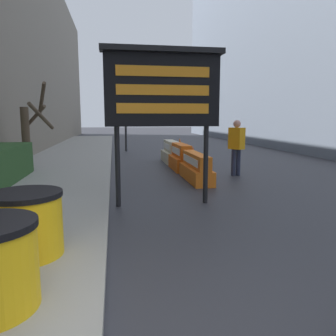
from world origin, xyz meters
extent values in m
cylinder|color=#4C3D2D|center=(-2.56, 8.53, 1.10)|extent=(0.25, 0.25, 1.94)
cylinder|color=#4C3D2D|center=(-2.01, 8.24, 1.79)|extent=(0.54, 1.22, 0.86)
cylinder|color=#4C3D2D|center=(-2.07, 8.79, 2.34)|extent=(0.52, 1.08, 1.00)
cylinder|color=#4C3D2D|center=(-2.31, 8.91, 1.81)|extent=(0.79, 0.66, 0.71)
cylinder|color=yellow|center=(-0.91, 1.70, 0.48)|extent=(0.82, 0.82, 0.70)
cylinder|color=black|center=(-0.91, 1.70, 0.87)|extent=(0.85, 0.85, 0.06)
cylinder|color=black|center=(0.18, 4.19, 0.79)|extent=(0.10, 0.10, 1.58)
cylinder|color=black|center=(1.96, 4.19, 0.79)|extent=(0.10, 0.10, 1.58)
cube|color=black|center=(1.07, 4.19, 2.26)|extent=(2.22, 0.24, 1.37)
cube|color=black|center=(1.07, 4.12, 3.00)|extent=(2.34, 0.34, 0.10)
cube|color=orange|center=(1.07, 4.06, 2.61)|extent=(1.78, 0.02, 0.19)
cube|color=orange|center=(1.07, 4.06, 2.26)|extent=(1.78, 0.02, 0.19)
cube|color=orange|center=(1.07, 4.06, 1.92)|extent=(1.78, 0.02, 0.19)
cube|color=orange|center=(2.36, 6.55, 0.19)|extent=(0.53, 2.07, 0.39)
cube|color=orange|center=(2.36, 6.55, 0.58)|extent=(0.32, 2.07, 0.39)
cube|color=white|center=(2.19, 6.55, 0.58)|extent=(0.02, 1.66, 0.19)
cube|color=orange|center=(2.36, 8.56, 0.22)|extent=(0.61, 1.63, 0.43)
cube|color=orange|center=(2.36, 8.56, 0.65)|extent=(0.36, 1.63, 0.43)
cube|color=white|center=(2.17, 8.56, 0.65)|extent=(0.02, 1.31, 0.22)
cube|color=beige|center=(2.36, 10.47, 0.21)|extent=(0.60, 1.70, 0.42)
cube|color=beige|center=(2.36, 10.47, 0.64)|extent=(0.36, 1.70, 0.42)
cube|color=white|center=(2.17, 10.47, 0.64)|extent=(0.02, 1.36, 0.21)
cube|color=black|center=(2.90, 10.08, 0.02)|extent=(0.44, 0.44, 0.04)
cone|color=#EA560F|center=(2.90, 10.08, 0.41)|extent=(0.35, 0.35, 0.74)
cylinder|color=white|center=(2.90, 10.08, 0.45)|extent=(0.20, 0.20, 0.10)
cube|color=black|center=(2.83, 8.80, 0.02)|extent=(0.43, 0.43, 0.04)
cone|color=#EA560F|center=(2.83, 8.80, 0.40)|extent=(0.34, 0.34, 0.72)
cylinder|color=white|center=(2.83, 8.80, 0.44)|extent=(0.20, 0.20, 0.10)
cube|color=black|center=(3.29, 13.40, 0.02)|extent=(0.44, 0.44, 0.04)
cone|color=#EA560F|center=(3.29, 13.40, 0.41)|extent=(0.35, 0.35, 0.74)
cylinder|color=white|center=(3.29, 13.40, 0.45)|extent=(0.20, 0.20, 0.10)
cylinder|color=#2D2D30|center=(0.76, 15.13, 2.00)|extent=(0.12, 0.12, 4.00)
cube|color=black|center=(0.76, 14.97, 3.58)|extent=(0.28, 0.28, 0.84)
sphere|color=red|center=(0.76, 14.82, 3.86)|extent=(0.15, 0.15, 0.15)
sphere|color=#392C06|center=(0.76, 14.82, 3.58)|extent=(0.15, 0.15, 0.15)
sphere|color=black|center=(0.76, 14.82, 3.30)|extent=(0.15, 0.15, 0.15)
cylinder|color=#23283D|center=(3.69, 7.16, 0.41)|extent=(0.13, 0.13, 0.81)
cylinder|color=#23283D|center=(3.84, 7.16, 0.41)|extent=(0.13, 0.13, 0.81)
cube|color=orange|center=(3.76, 7.16, 1.13)|extent=(0.45, 0.51, 0.64)
sphere|color=tan|center=(3.76, 7.16, 1.56)|extent=(0.22, 0.22, 0.22)
camera|label=1|loc=(0.12, -2.21, 1.74)|focal=35.00mm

